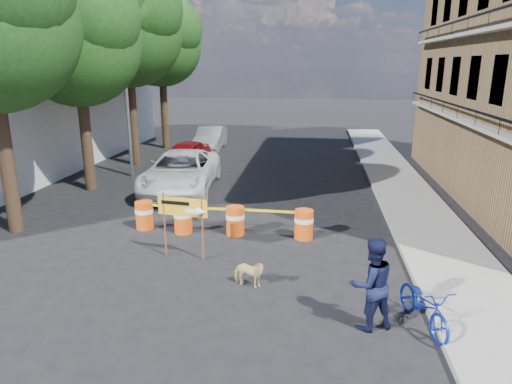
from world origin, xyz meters
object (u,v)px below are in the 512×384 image
(barrel_far_left, at_px, (144,214))
(barrel_mid_left, at_px, (183,218))
(sedan_red, at_px, (185,155))
(detour_sign, at_px, (189,212))
(bicycle, at_px, (426,285))
(dog, at_px, (249,273))
(sedan_silver, at_px, (210,139))
(suv_white, at_px, (181,172))
(barrel_far_right, at_px, (304,224))
(pedestrian, at_px, (371,284))
(barrel_mid_right, at_px, (235,220))

(barrel_far_left, bearing_deg, barrel_mid_left, -8.77)
(sedan_red, bearing_deg, detour_sign, -67.59)
(bicycle, bearing_deg, sedan_red, 105.74)
(barrel_mid_left, bearing_deg, dog, -52.33)
(barrel_far_left, bearing_deg, sedan_silver, 94.16)
(suv_white, bearing_deg, dog, -67.97)
(barrel_far_right, xyz_separation_m, bicycle, (2.53, -4.54, 0.46))
(barrel_far_left, distance_m, bicycle, 9.00)
(suv_white, relative_size, sedan_silver, 1.36)
(pedestrian, xyz_separation_m, sedan_silver, (-7.56, 18.81, -0.26))
(barrel_mid_left, relative_size, detour_sign, 0.50)
(barrel_far_left, distance_m, barrel_mid_left, 1.35)
(barrel_far_left, xyz_separation_m, barrel_far_right, (5.10, -0.21, 0.00))
(bicycle, distance_m, dog, 3.98)
(barrel_far_right, height_order, sedan_silver, sedan_silver)
(bicycle, bearing_deg, barrel_mid_right, 117.94)
(barrel_mid_right, xyz_separation_m, sedan_red, (-4.08, 8.78, 0.22))
(dog, height_order, sedan_red, sedan_red)
(detour_sign, xyz_separation_m, bicycle, (5.55, -2.65, -0.40))
(barrel_mid_right, distance_m, sedan_silver, 14.60)
(detour_sign, bearing_deg, sedan_red, 114.46)
(barrel_far_left, xyz_separation_m, pedestrian, (6.55, -4.93, 0.49))
(barrel_mid_left, distance_m, dog, 4.19)
(barrel_mid_right, relative_size, sedan_red, 0.22)
(suv_white, bearing_deg, detour_sign, -76.04)
(sedan_red, bearing_deg, barrel_far_left, -76.88)
(dog, bearing_deg, barrel_mid_left, 52.07)
(barrel_mid_left, distance_m, sedan_red, 9.16)
(dog, height_order, sedan_silver, sedan_silver)
(barrel_far_left, relative_size, sedan_silver, 0.21)
(detour_sign, bearing_deg, barrel_far_left, 142.74)
(detour_sign, bearing_deg, barrel_mid_left, 119.46)
(barrel_mid_right, relative_size, dog, 1.11)
(suv_white, height_order, sedan_red, suv_white)
(barrel_far_right, bearing_deg, sedan_silver, 113.46)
(barrel_mid_right, bearing_deg, sedan_red, 114.93)
(barrel_mid_left, distance_m, barrel_mid_right, 1.65)
(pedestrian, height_order, sedan_silver, pedestrian)
(barrel_far_left, relative_size, barrel_mid_left, 1.00)
(barrel_far_right, xyz_separation_m, sedan_red, (-6.19, 8.83, 0.22))
(barrel_mid_right, height_order, detour_sign, detour_sign)
(barrel_far_right, distance_m, sedan_silver, 15.36)
(barrel_mid_left, xyz_separation_m, sedan_silver, (-2.35, 14.09, 0.23))
(barrel_mid_left, bearing_deg, detour_sign, -68.48)
(barrel_mid_right, relative_size, bicycle, 0.48)
(suv_white, bearing_deg, bicycle, -54.66)
(barrel_far_left, relative_size, detour_sign, 0.50)
(pedestrian, xyz_separation_m, suv_white, (-6.69, 9.52, -0.15))
(barrel_far_right, relative_size, detour_sign, 0.50)
(bicycle, bearing_deg, dog, 144.39)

